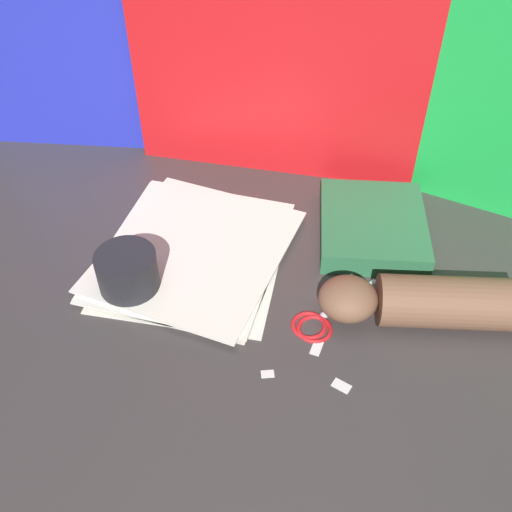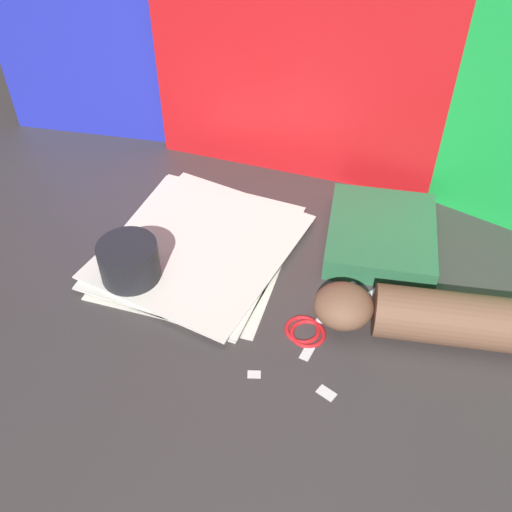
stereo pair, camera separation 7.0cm
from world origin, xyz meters
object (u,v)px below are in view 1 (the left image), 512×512
Objects in this scene: scissors at (323,315)px; hand_forearm at (428,302)px; book_closed at (372,226)px; paper_stack at (194,251)px; mug at (128,274)px.

hand_forearm is at bearing 14.53° from scissors.
book_closed reaches higher than scissors.
book_closed is 1.38× the size of scissors.
paper_stack is 0.24m from scissors.
scissors is at bearing -165.47° from hand_forearm.
book_closed is at bearing 78.27° from scissors.
mug is at bearing -171.05° from hand_forearm.
scissors is (0.23, -0.07, -0.00)m from paper_stack.
book_closed is 0.21m from scissors.
paper_stack is 1.45× the size of book_closed.
book_closed is at bearing 35.09° from mug.
hand_forearm is 0.44m from mug.
paper_stack reaches higher than scissors.
paper_stack is 3.72× the size of mug.
paper_stack is at bearing 58.80° from mug.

